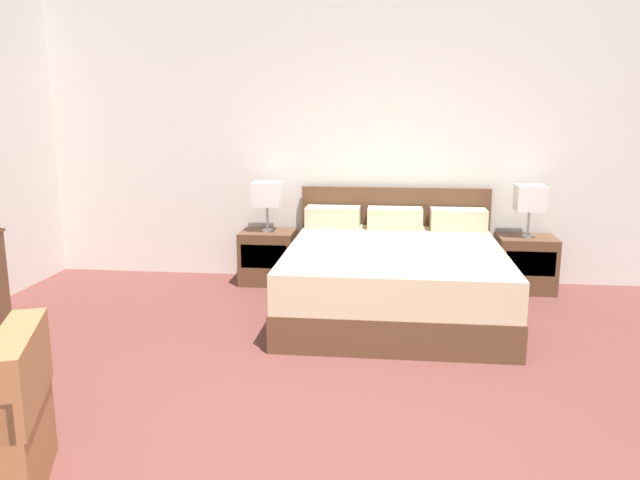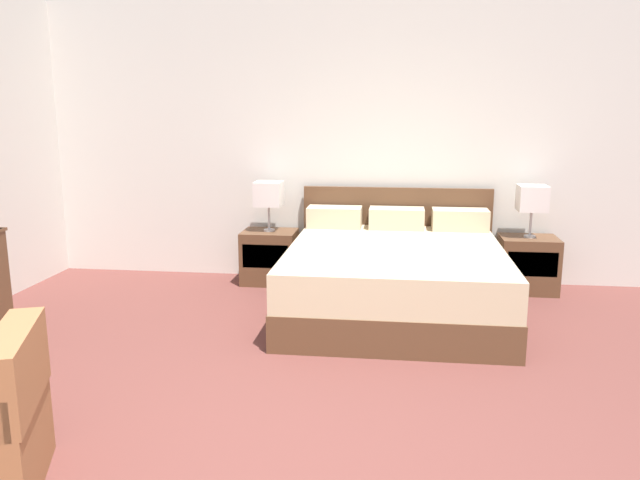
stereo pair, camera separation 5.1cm
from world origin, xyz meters
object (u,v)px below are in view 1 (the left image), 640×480
object	(u,v)px
table_lamp_right	(530,199)
nightstand_right	(526,264)
nightstand_left	(268,257)
table_lamp_left	(267,194)
bed	(394,276)

from	to	relation	value
table_lamp_right	nightstand_right	bearing A→B (deg)	-90.00
table_lamp_right	nightstand_left	bearing A→B (deg)	-179.97
nightstand_right	table_lamp_left	bearing A→B (deg)	179.97
table_lamp_left	table_lamp_right	bearing A→B (deg)	0.00
table_lamp_left	table_lamp_right	xyz separation A→B (m)	(2.52, 0.00, 0.00)
bed	nightstand_left	distance (m)	1.48
nightstand_right	table_lamp_right	bearing A→B (deg)	90.00
nightstand_left	nightstand_right	world-z (taller)	same
nightstand_left	table_lamp_right	bearing A→B (deg)	0.03
nightstand_left	table_lamp_left	xyz separation A→B (m)	(0.00, 0.00, 0.63)
bed	table_lamp_left	bearing A→B (deg)	148.54
nightstand_left	nightstand_right	size ratio (longest dim) A/B	1.00
bed	table_lamp_right	xyz separation A→B (m)	(1.26, 0.77, 0.59)
nightstand_left	table_lamp_left	world-z (taller)	table_lamp_left
nightstand_left	nightstand_right	distance (m)	2.52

